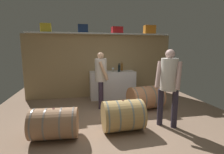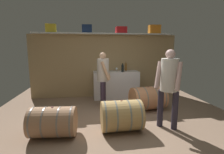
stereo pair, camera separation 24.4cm
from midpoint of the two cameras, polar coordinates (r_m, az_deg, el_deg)
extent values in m
cube|color=#8C6F59|center=(4.35, 1.62, -13.15)|extent=(6.19, 8.35, 0.02)
cube|color=#A0845A|center=(5.96, -1.28, 3.67)|extent=(4.99, 0.10, 2.13)
cube|color=silver|center=(5.80, -1.16, 14.21)|extent=(4.59, 0.40, 0.03)
cube|color=yellow|center=(5.88, -18.57, 15.14)|extent=(0.33, 0.22, 0.27)
cube|color=navy|center=(5.78, -7.10, 15.62)|extent=(0.32, 0.24, 0.26)
cube|color=red|center=(5.90, 4.29, 15.32)|extent=(0.36, 0.28, 0.22)
cube|color=orange|center=(6.24, 15.07, 15.05)|extent=(0.38, 0.28, 0.29)
cube|color=white|center=(5.79, 2.56, -2.59)|extent=(1.51, 0.52, 0.91)
cylinder|color=brown|center=(5.92, 5.82, 3.18)|extent=(0.06, 0.06, 0.21)
sphere|color=brown|center=(5.91, 5.84, 4.32)|extent=(0.06, 0.06, 0.06)
cylinder|color=brown|center=(5.90, 5.85, 4.74)|extent=(0.02, 0.02, 0.07)
cylinder|color=black|center=(5.55, 4.80, 2.70)|extent=(0.08, 0.08, 0.20)
sphere|color=black|center=(5.54, 4.81, 3.86)|extent=(0.07, 0.07, 0.07)
cylinder|color=black|center=(5.53, 4.82, 4.30)|extent=(0.03, 0.03, 0.07)
cylinder|color=white|center=(5.71, 2.79, 1.92)|extent=(0.07, 0.07, 0.00)
cylinder|color=white|center=(5.70, 2.79, 2.23)|extent=(0.01, 0.01, 0.06)
sphere|color=white|center=(5.70, 2.79, 2.81)|extent=(0.08, 0.08, 0.08)
sphere|color=maroon|center=(5.70, 2.79, 2.69)|extent=(0.05, 0.05, 0.05)
cylinder|color=tan|center=(4.85, 13.31, -6.89)|extent=(0.99, 0.75, 0.63)
cylinder|color=slate|center=(4.68, 9.17, -7.34)|extent=(0.12, 0.64, 0.64)
cylinder|color=slate|center=(4.78, 11.77, -7.06)|extent=(0.12, 0.64, 0.64)
cylinder|color=slate|center=(4.92, 14.81, -6.71)|extent=(0.12, 0.64, 0.64)
cylinder|color=slate|center=(5.04, 17.15, -6.43)|extent=(0.12, 0.64, 0.64)
cylinder|color=brown|center=(4.77, 13.45, -3.19)|extent=(0.04, 0.04, 0.01)
cylinder|color=tan|center=(3.57, 5.13, -12.70)|extent=(0.83, 0.65, 0.62)
cylinder|color=slate|center=(3.50, -0.43, -13.09)|extent=(0.05, 0.63, 0.63)
cylinder|color=slate|center=(3.54, 3.04, -12.86)|extent=(0.05, 0.63, 0.63)
cylinder|color=slate|center=(3.60, 7.19, -12.52)|extent=(0.05, 0.63, 0.63)
cylinder|color=slate|center=(3.67, 10.43, -12.22)|extent=(0.05, 0.63, 0.63)
cylinder|color=#94554C|center=(3.46, 5.21, -7.84)|extent=(0.04, 0.04, 0.01)
cylinder|color=#A07453|center=(3.48, -17.13, -14.13)|extent=(0.89, 0.63, 0.57)
cylinder|color=slate|center=(3.58, -22.82, -13.78)|extent=(0.07, 0.58, 0.58)
cylinder|color=slate|center=(3.52, -19.34, -14.01)|extent=(0.07, 0.58, 0.58)
cylinder|color=slate|center=(3.45, -14.89, -14.23)|extent=(0.07, 0.58, 0.58)
cylinder|color=slate|center=(3.42, -11.16, -14.35)|extent=(0.07, 0.58, 0.58)
cylinder|color=#954A51|center=(3.38, -17.37, -9.59)|extent=(0.04, 0.04, 0.01)
cylinder|color=#2F2A3A|center=(3.89, 17.60, -9.89)|extent=(0.12, 0.12, 0.80)
cylinder|color=#2F2A3A|center=(3.84, 21.97, -10.40)|extent=(0.12, 0.12, 0.80)
cylinder|color=beige|center=(3.69, 20.40, 0.65)|extent=(0.35, 0.35, 0.66)
sphere|color=tan|center=(3.65, 20.77, 7.14)|extent=(0.19, 0.19, 0.19)
cylinder|color=tan|center=(3.63, 17.02, 0.69)|extent=(0.24, 0.28, 0.55)
cylinder|color=tan|center=(3.56, 23.25, 0.17)|extent=(0.23, 0.25, 0.56)
cylinder|color=#34283A|center=(4.77, -1.73, -6.15)|extent=(0.12, 0.12, 0.76)
cylinder|color=#34283A|center=(5.04, -1.33, -5.30)|extent=(0.12, 0.12, 0.76)
cylinder|color=beige|center=(4.77, -1.56, 2.36)|extent=(0.33, 0.33, 0.63)
sphere|color=tan|center=(4.74, -1.59, 7.11)|extent=(0.18, 0.18, 0.18)
cylinder|color=tan|center=(4.57, -0.67, 2.05)|extent=(0.28, 0.14, 0.52)
cylinder|color=tan|center=(4.94, -0.20, 2.60)|extent=(0.21, 0.12, 0.53)
camera|label=1|loc=(0.12, -88.17, 0.30)|focal=27.42mm
camera|label=2|loc=(0.12, 91.83, -0.30)|focal=27.42mm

